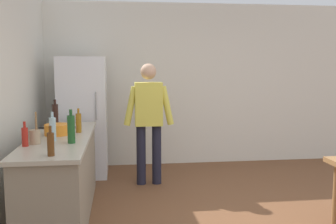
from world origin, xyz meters
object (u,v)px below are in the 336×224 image
object	(u,v)px
bottle_oil_amber	(79,123)
bottle_beer_brown	(51,144)
cooking_pot	(57,129)
bottle_wine_green	(71,129)
bottle_water_clear	(53,129)
utensil_jar	(35,136)
refrigerator	(83,117)
bottle_sauce_red	(25,136)
person	(149,116)
bottle_wine_dark	(55,115)

from	to	relation	value
bottle_oil_amber	bottle_beer_brown	world-z (taller)	bottle_oil_amber
bottle_oil_amber	bottle_beer_brown	size ratio (longest dim) A/B	1.08
cooking_pot	bottle_wine_green	distance (m)	0.55
bottle_wine_green	bottle_oil_amber	world-z (taller)	bottle_wine_green
bottle_water_clear	bottle_beer_brown	size ratio (longest dim) A/B	1.15
utensil_jar	bottle_water_clear	bearing A→B (deg)	44.69
refrigerator	bottle_sauce_red	xyz separation A→B (m)	(-0.36, -2.08, 0.10)
bottle_oil_amber	cooking_pot	bearing A→B (deg)	-150.22
bottle_water_clear	cooking_pot	bearing A→B (deg)	91.45
bottle_sauce_red	bottle_beer_brown	bearing A→B (deg)	-54.26
cooking_pot	bottle_sauce_red	size ratio (longest dim) A/B	1.67
refrigerator	bottle_oil_amber	bearing A→B (deg)	-86.86
person	cooking_pot	world-z (taller)	person
refrigerator	bottle_water_clear	bearing A→B (deg)	-94.39
refrigerator	person	xyz separation A→B (m)	(0.95, -0.55, 0.08)
bottle_wine_dark	bottle_sauce_red	bearing A→B (deg)	-93.84
bottle_beer_brown	bottle_water_clear	bearing A→B (deg)	98.01
person	bottle_beer_brown	world-z (taller)	person
utensil_jar	bottle_water_clear	size ratio (longest dim) A/B	1.07
bottle_sauce_red	bottle_wine_dark	bearing A→B (deg)	86.16
person	bottle_water_clear	distance (m)	1.68
utensil_jar	bottle_oil_amber	size ratio (longest dim) A/B	1.14
utensil_jar	bottle_wine_green	world-z (taller)	bottle_wine_green
refrigerator	bottle_wine_dark	distance (m)	0.88
utensil_jar	bottle_oil_amber	xyz separation A→B (m)	(0.36, 0.61, 0.04)
person	bottle_wine_dark	world-z (taller)	person
person	bottle_oil_amber	xyz separation A→B (m)	(-0.88, -0.81, 0.04)
utensil_jar	bottle_water_clear	world-z (taller)	utensil_jar
bottle_wine_dark	bottle_oil_amber	distance (m)	0.64
person	cooking_pot	bearing A→B (deg)	-139.63
cooking_pot	bottle_water_clear	world-z (taller)	bottle_water_clear
bottle_water_clear	bottle_beer_brown	bearing A→B (deg)	-81.99
cooking_pot	bottle_water_clear	size ratio (longest dim) A/B	1.33
refrigerator	bottle_wine_green	bearing A→B (deg)	-88.09
refrigerator	person	distance (m)	1.10
person	bottle_wine_green	bearing A→B (deg)	-121.66
bottle_oil_amber	bottle_sauce_red	size ratio (longest dim) A/B	1.17
refrigerator	cooking_pot	world-z (taller)	refrigerator
bottle_wine_dark	bottle_beer_brown	size ratio (longest dim) A/B	1.31
bottle_wine_green	bottle_oil_amber	xyz separation A→B (m)	(0.01, 0.63, -0.03)
cooking_pot	bottle_oil_amber	size ratio (longest dim) A/B	1.43
utensil_jar	bottle_beer_brown	distance (m)	0.60
cooking_pot	bottle_beer_brown	distance (m)	1.04
utensil_jar	bottle_wine_dark	distance (m)	1.15
bottle_wine_green	bottle_beer_brown	bearing A→B (deg)	-101.55
utensil_jar	bottle_sauce_red	xyz separation A→B (m)	(-0.07, -0.11, 0.02)
bottle_wine_dark	bottle_water_clear	world-z (taller)	bottle_wine_dark
person	bottle_wine_green	xyz separation A→B (m)	(-0.88, -1.43, 0.07)
bottle_water_clear	utensil_jar	bearing A→B (deg)	-135.31
refrigerator	person	size ratio (longest dim) A/B	1.06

